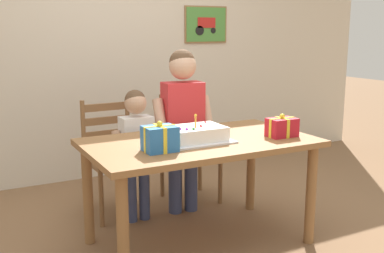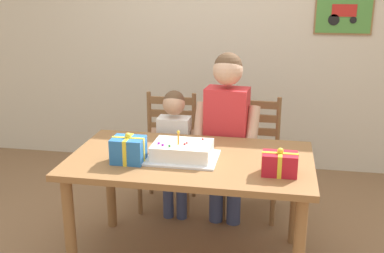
{
  "view_description": "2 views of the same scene",
  "coord_description": "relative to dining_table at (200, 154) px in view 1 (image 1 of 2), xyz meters",
  "views": [
    {
      "loc": [
        -1.46,
        -2.66,
        1.46
      ],
      "look_at": [
        -0.01,
        0.08,
        0.82
      ],
      "focal_mm": 43.41,
      "sensor_mm": 36.0,
      "label": 1
    },
    {
      "loc": [
        0.52,
        -2.75,
        1.81
      ],
      "look_at": [
        -0.02,
        0.16,
        0.9
      ],
      "focal_mm": 44.52,
      "sensor_mm": 36.0,
      "label": 2
    }
  ],
  "objects": [
    {
      "name": "chair_right",
      "position": [
        0.34,
        0.82,
        -0.18
      ],
      "size": [
        0.43,
        0.43,
        0.92
      ],
      "color": "brown",
      "rests_on": "ground"
    },
    {
      "name": "child_older",
      "position": [
        0.16,
        0.57,
        0.16
      ],
      "size": [
        0.5,
        0.29,
        1.32
      ],
      "color": "#38426B",
      "rests_on": "ground"
    },
    {
      "name": "gift_box_red_large",
      "position": [
        -0.36,
        -0.15,
        0.17
      ],
      "size": [
        0.2,
        0.16,
        0.19
      ],
      "color": "#286BB7",
      "rests_on": "dining_table"
    },
    {
      "name": "back_wall",
      "position": [
        0.0,
        1.85,
        0.65
      ],
      "size": [
        6.4,
        0.11,
        2.6
      ],
      "color": "beige",
      "rests_on": "ground"
    },
    {
      "name": "dining_table",
      "position": [
        0.0,
        0.0,
        0.0
      ],
      "size": [
        1.52,
        0.88,
        0.74
      ],
      "color": "olive",
      "rests_on": "ground"
    },
    {
      "name": "chair_left",
      "position": [
        -0.34,
        0.82,
        -0.18
      ],
      "size": [
        0.43,
        0.43,
        0.92
      ],
      "color": "brown",
      "rests_on": "ground"
    },
    {
      "name": "child_younger",
      "position": [
        -0.23,
        0.57,
        -0.02
      ],
      "size": [
        0.37,
        0.21,
        1.03
      ],
      "color": "#38426B",
      "rests_on": "ground"
    },
    {
      "name": "birthday_cake",
      "position": [
        -0.05,
        -0.04,
        0.14
      ],
      "size": [
        0.44,
        0.34,
        0.19
      ],
      "color": "silver",
      "rests_on": "dining_table"
    },
    {
      "name": "ground_plane",
      "position": [
        0.0,
        0.0,
        -0.65
      ],
      "size": [
        20.0,
        20.0,
        0.0
      ],
      "primitive_type": "plane",
      "color": "#846042"
    },
    {
      "name": "gift_box_beside_cake",
      "position": [
        0.55,
        -0.18,
        0.16
      ],
      "size": [
        0.2,
        0.14,
        0.16
      ],
      "color": "red",
      "rests_on": "dining_table"
    }
  ]
}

